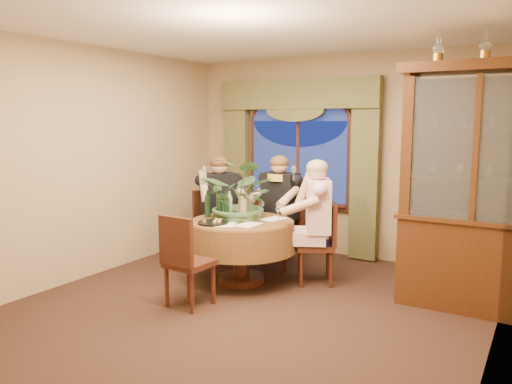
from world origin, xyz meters
The scene contains 36 objects.
floor centered at (0.00, 0.00, 0.00)m, with size 5.00×5.00×0.00m, color black.
wall_back centered at (0.00, 2.50, 1.40)m, with size 4.50×4.50×0.00m, color #9C805D.
wall_right centered at (2.25, 0.00, 1.40)m, with size 5.00×5.00×0.00m, color #9C805D.
ceiling centered at (0.00, 0.00, 2.80)m, with size 5.00×5.00×0.00m, color white.
window centered at (-0.60, 2.43, 1.30)m, with size 1.62×0.10×1.32m, color navy, non-canonical shape.
arched_transom centered at (-0.60, 2.43, 2.08)m, with size 1.60×0.06×0.44m, color navy, non-canonical shape.
drapery_left centered at (-1.63, 2.38, 1.18)m, with size 0.38×0.14×2.32m, color #4D4C28.
drapery_right centered at (0.43, 2.38, 1.18)m, with size 0.38×0.14×2.32m, color #4D4C28.
swag_valance centered at (-0.60, 2.35, 2.28)m, with size 2.45×0.16×0.42m, color #4D4C28, non-canonical shape.
dining_table centered at (-0.50, 0.71, 0.38)m, with size 1.31×1.31×0.75m, color maroon.
china_cabinet centered at (1.96, 1.20, 1.24)m, with size 1.52×0.60×2.47m, color #34190B.
oil_lamp_left centered at (1.53, 1.20, 2.64)m, with size 0.11×0.11×0.34m, color #A5722D, non-canonical shape.
oil_lamp_center centered at (1.96, 1.20, 2.64)m, with size 0.11×0.11×0.34m, color #A5722D, non-canonical shape.
chair_right centered at (0.27, 1.13, 0.48)m, with size 0.42×0.42×0.96m, color black.
chair_back_right centered at (-0.39, 1.55, 0.48)m, with size 0.42×0.42×0.96m, color black.
chair_back centered at (-1.28, 1.23, 0.48)m, with size 0.42×0.42×0.96m, color black.
chair_front_left centered at (-0.55, -0.19, 0.48)m, with size 0.42×0.42×0.96m, color black.
person_pink centered at (0.30, 1.12, 0.74)m, with size 0.53×0.48×1.47m, color beige, non-canonical shape.
person_back centered at (-1.17, 1.22, 0.73)m, with size 0.52×0.48×1.45m, color black, non-canonical shape.
person_scarf centered at (-0.44, 1.58, 0.73)m, with size 0.53×0.48×1.47m, color black, non-canonical shape.
stoneware_vase centered at (-0.56, 0.85, 0.88)m, with size 0.14×0.14×0.27m, color tan, non-canonical shape.
centerpiece_plant centered at (-0.56, 0.82, 1.36)m, with size 0.94×1.05×0.82m, color #3A5D35.
olive_bowl centered at (-0.43, 0.64, 0.77)m, with size 0.14×0.14×0.05m, color brown.
cheese_platter centered at (-0.67, 0.38, 0.76)m, with size 0.35×0.35×0.02m, color black.
wine_bottle_0 centered at (-0.82, 0.73, 0.92)m, with size 0.07×0.07×0.33m, color black.
wine_bottle_1 centered at (-0.90, 0.83, 0.92)m, with size 0.07×0.07×0.33m, color tan.
wine_bottle_2 centered at (-0.67, 0.66, 0.92)m, with size 0.07×0.07×0.33m, color black.
wine_bottle_3 centered at (-0.95, 0.67, 0.92)m, with size 0.07×0.07×0.33m, color black.
wine_bottle_4 centered at (-0.76, 0.86, 0.92)m, with size 0.07×0.07×0.33m, color black.
wine_bottle_5 centered at (-0.69, 0.75, 0.92)m, with size 0.07×0.07×0.33m, color tan.
tasting_paper_0 centered at (-0.29, 0.53, 0.75)m, with size 0.21×0.30×0.00m, color white.
tasting_paper_1 centered at (-0.20, 0.97, 0.75)m, with size 0.21×0.30×0.00m, color white.
tasting_paper_2 centered at (-0.51, 0.42, 0.75)m, with size 0.21×0.30×0.00m, color white.
wine_glass_person_pink centered at (-0.11, 0.91, 0.84)m, with size 0.07×0.07×0.18m, color silver, non-canonical shape.
wine_glass_person_back centered at (-0.84, 0.98, 0.84)m, with size 0.07×0.07×0.18m, color silver, non-canonical shape.
wine_glass_person_scarf centered at (-0.47, 1.15, 0.84)m, with size 0.07×0.07×0.18m, color silver, non-canonical shape.
Camera 1 is at (2.58, -4.13, 1.91)m, focal length 35.00 mm.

